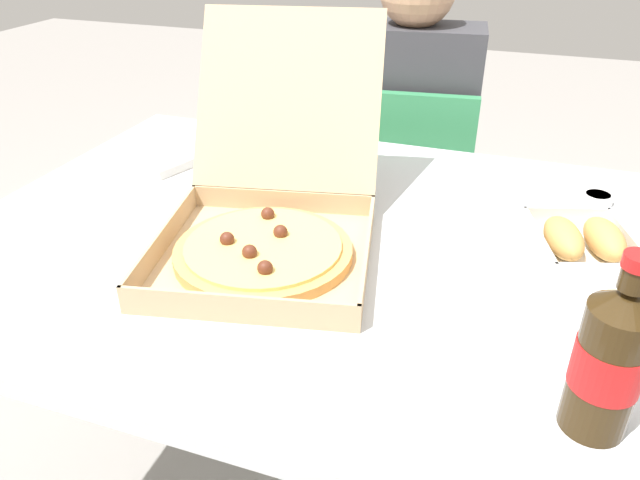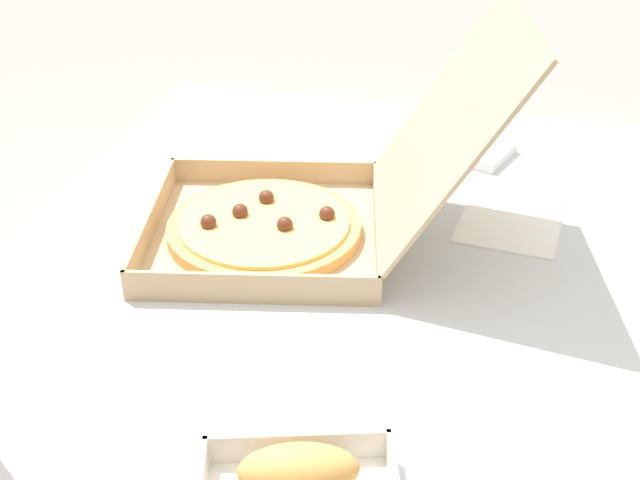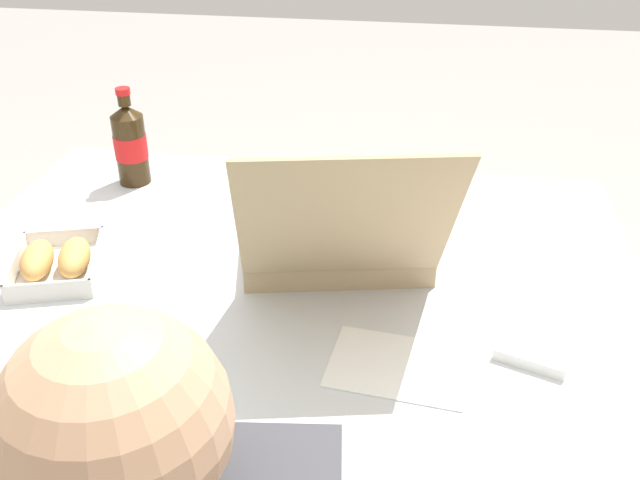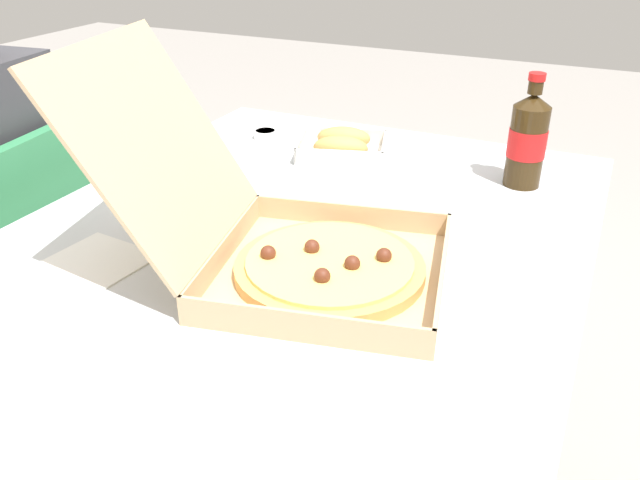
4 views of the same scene
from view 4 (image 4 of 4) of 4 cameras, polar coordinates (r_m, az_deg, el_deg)
name	(u,v)px [view 4 (image 4 of 4)]	position (r m, az deg, el deg)	size (l,w,h in m)	color
dining_table	(287,280)	(1.13, -2.86, -3.51)	(1.30, 0.95, 0.74)	silver
chair	(8,284)	(1.64, -25.60, -3.48)	(0.45, 0.45, 0.83)	#338451
pizza_box_open	(298,245)	(0.98, -1.94, -0.47)	(0.44, 0.58, 0.34)	tan
bread_side_box	(342,145)	(1.46, 1.94, 8.29)	(0.20, 0.23, 0.06)	white
cola_bottle	(527,140)	(1.35, 17.67, 8.35)	(0.07, 0.07, 0.22)	#33230F
paper_menu	(79,271)	(1.08, -20.29, -2.56)	(0.21, 0.15, 0.00)	white
napkin_pile	(0,357)	(0.91, -26.19, -9.20)	(0.11, 0.11, 0.02)	white
dipping_sauce_cup	(265,134)	(1.58, -4.80, 9.23)	(0.06, 0.06, 0.02)	white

